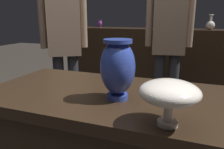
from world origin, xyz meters
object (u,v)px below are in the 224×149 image
(shelf_vase_center, at_px, (169,24))
(visitor_center_back, at_px, (168,40))
(vase_centerpiece, at_px, (118,67))
(visitor_near_left, at_px, (64,41))
(shelf_vase_far_left, at_px, (100,23))
(shelf_vase_right, at_px, (210,25))
(vase_tall_behind, at_px, (169,93))

(shelf_vase_center, distance_m, visitor_center_back, 0.89)
(vase_centerpiece, relative_size, visitor_near_left, 0.17)
(shelf_vase_far_left, bearing_deg, vase_centerpiece, -64.43)
(visitor_near_left, relative_size, visitor_center_back, 0.99)
(vase_centerpiece, bearing_deg, shelf_vase_right, 78.72)
(visitor_near_left, bearing_deg, shelf_vase_far_left, -116.11)
(shelf_vase_right, bearing_deg, vase_tall_behind, -94.85)
(vase_centerpiece, bearing_deg, shelf_vase_far_left, 115.57)
(vase_tall_behind, distance_m, shelf_vase_center, 2.54)
(vase_tall_behind, height_order, shelf_vase_far_left, shelf_vase_far_left)
(shelf_vase_far_left, bearing_deg, visitor_center_back, -37.13)
(shelf_vase_right, distance_m, visitor_center_back, 0.88)
(shelf_vase_far_left, relative_size, visitor_near_left, 0.07)
(shelf_vase_right, bearing_deg, vase_centerpiece, -101.28)
(visitor_center_back, bearing_deg, shelf_vase_right, -128.91)
(vase_centerpiece, xyz_separation_m, shelf_vase_far_left, (-1.12, 2.33, 0.11))
(shelf_vase_center, relative_size, visitor_center_back, 0.08)
(vase_centerpiece, xyz_separation_m, visitor_center_back, (0.03, 1.46, -0.02))
(vase_centerpiece, height_order, shelf_vase_center, shelf_vase_center)
(vase_tall_behind, xyz_separation_m, shelf_vase_far_left, (-1.36, 2.51, 0.14))
(vase_centerpiece, height_order, vase_tall_behind, vase_centerpiece)
(shelf_vase_center, xyz_separation_m, visitor_near_left, (-0.87, -1.27, -0.14))
(vase_tall_behind, distance_m, shelf_vase_far_left, 2.85)
(vase_centerpiece, distance_m, shelf_vase_center, 2.34)
(visitor_near_left, bearing_deg, vase_centerpiece, 98.00)
(visitor_center_back, bearing_deg, shelf_vase_center, -93.49)
(shelf_vase_right, bearing_deg, shelf_vase_far_left, 176.03)
(shelf_vase_far_left, bearing_deg, vase_tall_behind, -61.59)
(vase_tall_behind, height_order, shelf_vase_center, shelf_vase_center)
(vase_centerpiece, distance_m, visitor_near_left, 1.43)
(vase_centerpiece, height_order, visitor_near_left, visitor_near_left)
(shelf_vase_right, bearing_deg, shelf_vase_center, 167.69)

